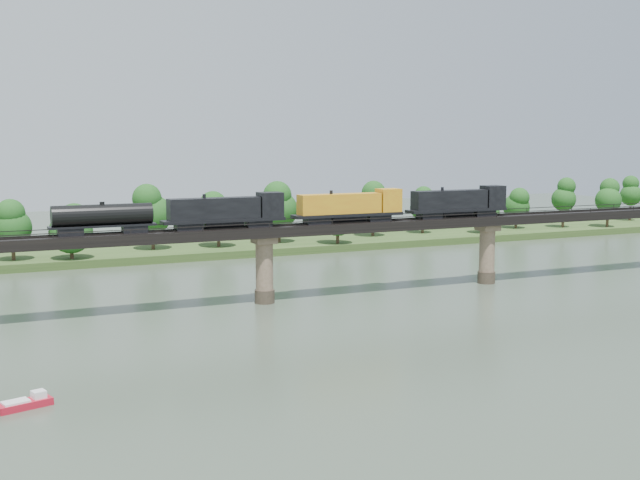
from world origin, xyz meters
name	(u,v)px	position (x,y,z in m)	size (l,w,h in m)	color
ground	(355,351)	(0.00, 0.00, 0.00)	(400.00, 400.00, 0.00)	#354234
far_bank	(175,250)	(0.00, 85.00, 0.80)	(300.00, 24.00, 1.60)	#2D471C
bridge	(264,267)	(0.00, 30.00, 5.46)	(236.00, 30.00, 11.50)	#473A2D
bridge_superstructure	(264,224)	(0.00, 30.00, 11.79)	(220.00, 4.90, 0.75)	black
far_treeline	(139,216)	(-8.21, 80.52, 8.83)	(289.06, 17.54, 13.60)	#382619
freight_train	(309,208)	(7.30, 30.00, 13.90)	(73.13, 2.85, 5.03)	black
motorboat	(25,403)	(-36.21, -5.05, 0.47)	(5.15, 3.04, 1.36)	#B21426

